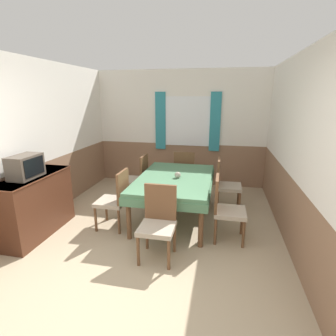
{
  "coord_description": "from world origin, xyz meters",
  "views": [
    {
      "loc": [
        0.98,
        -2.0,
        2.02
      ],
      "look_at": [
        0.12,
        2.08,
        0.87
      ],
      "focal_mm": 28.0,
      "sensor_mm": 36.0,
      "label": 1
    }
  ],
  "objects_px": {
    "tv": "(26,167)",
    "chair_right_far": "(225,183)",
    "chair_left_near": "(116,198)",
    "chair_head_near": "(158,220)",
    "chair_left_far": "(138,177)",
    "chair_head_window": "(185,171)",
    "dining_table": "(175,183)",
    "sideboard": "(36,205)",
    "vase": "(178,175)",
    "chair_right_near": "(225,207)"
  },
  "relations": [
    {
      "from": "chair_left_far",
      "to": "chair_head_near",
      "type": "distance_m",
      "value": 1.9
    },
    {
      "from": "dining_table",
      "to": "sideboard",
      "type": "xyz_separation_m",
      "value": [
        -1.92,
        -0.97,
        -0.16
      ]
    },
    {
      "from": "chair_left_near",
      "to": "chair_head_near",
      "type": "height_order",
      "value": "same"
    },
    {
      "from": "chair_left_near",
      "to": "chair_right_near",
      "type": "distance_m",
      "value": 1.66
    },
    {
      "from": "chair_left_near",
      "to": "chair_left_far",
      "type": "distance_m",
      "value": 1.1
    },
    {
      "from": "chair_head_window",
      "to": "vase",
      "type": "bearing_deg",
      "value": -87.43
    },
    {
      "from": "chair_head_window",
      "to": "vase",
      "type": "relative_size",
      "value": 9.2
    },
    {
      "from": "chair_left_near",
      "to": "chair_right_near",
      "type": "height_order",
      "value": "same"
    },
    {
      "from": "chair_left_near",
      "to": "vase",
      "type": "bearing_deg",
      "value": -59.67
    },
    {
      "from": "chair_left_near",
      "to": "vase",
      "type": "height_order",
      "value": "chair_left_near"
    },
    {
      "from": "sideboard",
      "to": "chair_left_near",
      "type": "bearing_deg",
      "value": 20.82
    },
    {
      "from": "chair_left_near",
      "to": "sideboard",
      "type": "distance_m",
      "value": 1.17
    },
    {
      "from": "dining_table",
      "to": "chair_head_window",
      "type": "xyz_separation_m",
      "value": [
        0.0,
        1.15,
        -0.12
      ]
    },
    {
      "from": "chair_right_far",
      "to": "tv",
      "type": "bearing_deg",
      "value": -59.54
    },
    {
      "from": "tv",
      "to": "chair_right_far",
      "type": "bearing_deg",
      "value": 30.46
    },
    {
      "from": "chair_left_near",
      "to": "chair_right_near",
      "type": "relative_size",
      "value": 1.0
    },
    {
      "from": "chair_head_window",
      "to": "tv",
      "type": "xyz_separation_m",
      "value": [
        -1.92,
        -2.22,
        0.58
      ]
    },
    {
      "from": "chair_right_far",
      "to": "sideboard",
      "type": "distance_m",
      "value": 3.14
    },
    {
      "from": "chair_left_near",
      "to": "chair_left_far",
      "type": "xyz_separation_m",
      "value": [
        0.0,
        1.1,
        0.0
      ]
    },
    {
      "from": "dining_table",
      "to": "chair_left_near",
      "type": "height_order",
      "value": "chair_left_near"
    },
    {
      "from": "chair_head_window",
      "to": "dining_table",
      "type": "bearing_deg",
      "value": -90.0
    },
    {
      "from": "chair_right_near",
      "to": "chair_head_window",
      "type": "height_order",
      "value": "same"
    },
    {
      "from": "sideboard",
      "to": "chair_left_far",
      "type": "bearing_deg",
      "value": 54.33
    },
    {
      "from": "chair_right_far",
      "to": "tv",
      "type": "xyz_separation_m",
      "value": [
        -2.75,
        -1.62,
        0.58
      ]
    },
    {
      "from": "dining_table",
      "to": "chair_head_near",
      "type": "relative_size",
      "value": 1.99
    },
    {
      "from": "dining_table",
      "to": "chair_right_near",
      "type": "bearing_deg",
      "value": -33.59
    },
    {
      "from": "chair_head_near",
      "to": "chair_head_window",
      "type": "relative_size",
      "value": 1.0
    },
    {
      "from": "chair_right_far",
      "to": "vase",
      "type": "height_order",
      "value": "chair_right_far"
    },
    {
      "from": "chair_left_far",
      "to": "chair_head_window",
      "type": "bearing_deg",
      "value": -54.07
    },
    {
      "from": "chair_left_near",
      "to": "chair_left_far",
      "type": "height_order",
      "value": "same"
    },
    {
      "from": "chair_left_near",
      "to": "chair_head_window",
      "type": "xyz_separation_m",
      "value": [
        0.83,
        1.7,
        0.0
      ]
    },
    {
      "from": "chair_right_far",
      "to": "dining_table",
      "type": "bearing_deg",
      "value": -56.41
    },
    {
      "from": "tv",
      "to": "chair_left_near",
      "type": "bearing_deg",
      "value": 25.26
    },
    {
      "from": "chair_left_near",
      "to": "chair_head_near",
      "type": "distance_m",
      "value": 1.03
    },
    {
      "from": "chair_head_near",
      "to": "sideboard",
      "type": "relative_size",
      "value": 0.74
    },
    {
      "from": "chair_right_near",
      "to": "sideboard",
      "type": "distance_m",
      "value": 2.78
    },
    {
      "from": "chair_right_near",
      "to": "tv",
      "type": "bearing_deg",
      "value": -79.43
    },
    {
      "from": "chair_left_near",
      "to": "chair_head_window",
      "type": "relative_size",
      "value": 1.0
    },
    {
      "from": "dining_table",
      "to": "chair_left_far",
      "type": "xyz_separation_m",
      "value": [
        -0.83,
        0.55,
        -0.12
      ]
    },
    {
      "from": "chair_right_near",
      "to": "chair_head_window",
      "type": "relative_size",
      "value": 1.0
    },
    {
      "from": "sideboard",
      "to": "tv",
      "type": "xyz_separation_m",
      "value": [
        0.0,
        -0.1,
        0.61
      ]
    },
    {
      "from": "vase",
      "to": "chair_head_near",
      "type": "bearing_deg",
      "value": -92.73
    },
    {
      "from": "chair_right_far",
      "to": "tv",
      "type": "relative_size",
      "value": 2.04
    },
    {
      "from": "chair_head_near",
      "to": "vase",
      "type": "distance_m",
      "value": 1.15
    },
    {
      "from": "chair_right_near",
      "to": "chair_left_far",
      "type": "bearing_deg",
      "value": -123.59
    },
    {
      "from": "chair_head_window",
      "to": "tv",
      "type": "height_order",
      "value": "tv"
    },
    {
      "from": "chair_left_near",
      "to": "chair_right_near",
      "type": "bearing_deg",
      "value": -90.0
    },
    {
      "from": "chair_right_far",
      "to": "chair_head_window",
      "type": "xyz_separation_m",
      "value": [
        -0.83,
        0.6,
        0.0
      ]
    },
    {
      "from": "sideboard",
      "to": "vase",
      "type": "relative_size",
      "value": 12.38
    },
    {
      "from": "chair_left_far",
      "to": "chair_right_far",
      "type": "distance_m",
      "value": 1.66
    }
  ]
}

